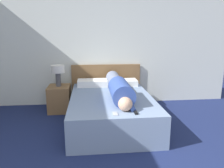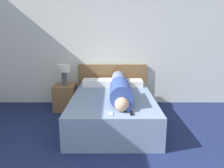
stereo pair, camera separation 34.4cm
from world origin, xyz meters
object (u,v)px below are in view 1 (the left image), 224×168
(table_lamp, at_px, (58,71))
(pillow_near_headboard, at_px, (93,83))
(pillow_second, at_px, (123,83))
(bed, at_px, (111,110))
(tv_remote, at_px, (135,112))
(person_lying, at_px, (118,87))
(nightstand, at_px, (59,99))
(cell_phone, at_px, (115,114))

(table_lamp, xyz_separation_m, pillow_near_headboard, (0.67, 0.05, -0.26))
(pillow_second, bearing_deg, pillow_near_headboard, -180.00)
(bed, bearing_deg, tv_remote, -73.18)
(person_lying, bearing_deg, pillow_near_headboard, 119.32)
(pillow_near_headboard, bearing_deg, table_lamp, -175.55)
(bed, relative_size, pillow_second, 3.53)
(person_lying, bearing_deg, bed, -178.92)
(nightstand, distance_m, cell_phone, 1.83)
(pillow_second, distance_m, cell_phone, 1.64)
(table_lamp, xyz_separation_m, cell_phone, (0.94, -1.55, -0.32))
(tv_remote, bearing_deg, pillow_second, 87.54)
(bed, relative_size, tv_remote, 13.45)
(person_lying, relative_size, tv_remote, 11.82)
(person_lying, distance_m, pillow_second, 0.79)
(bed, height_order, pillow_second, pillow_second)
(tv_remote, distance_m, cell_phone, 0.28)
(table_lamp, distance_m, cell_phone, 1.84)
(person_lying, height_order, pillow_second, person_lying)
(nightstand, relative_size, person_lying, 0.29)
(table_lamp, bearing_deg, cell_phone, -58.69)
(table_lamp, xyz_separation_m, tv_remote, (1.22, -1.53, -0.31))
(table_lamp, bearing_deg, bed, -36.07)
(tv_remote, bearing_deg, bed, 106.82)
(person_lying, distance_m, tv_remote, 0.85)
(table_lamp, height_order, tv_remote, table_lamp)
(table_lamp, bearing_deg, person_lying, -32.78)
(pillow_near_headboard, bearing_deg, tv_remote, -70.83)
(nightstand, bearing_deg, bed, -36.07)
(pillow_near_headboard, bearing_deg, pillow_second, 0.00)
(person_lying, bearing_deg, nightstand, 147.22)
(bed, distance_m, tv_remote, 0.90)
(nightstand, height_order, pillow_second, pillow_second)
(bed, relative_size, pillow_near_headboard, 3.35)
(nightstand, relative_size, tv_remote, 3.41)
(pillow_second, height_order, tv_remote, pillow_second)
(person_lying, xyz_separation_m, cell_phone, (-0.15, -0.84, -0.14))
(nightstand, xyz_separation_m, cell_phone, (0.94, -1.55, 0.23))
(tv_remote, relative_size, cell_phone, 1.15)
(bed, distance_m, cell_phone, 0.88)
(bed, relative_size, table_lamp, 4.85)
(nightstand, distance_m, person_lying, 1.36)
(cell_phone, bearing_deg, pillow_near_headboard, 99.65)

